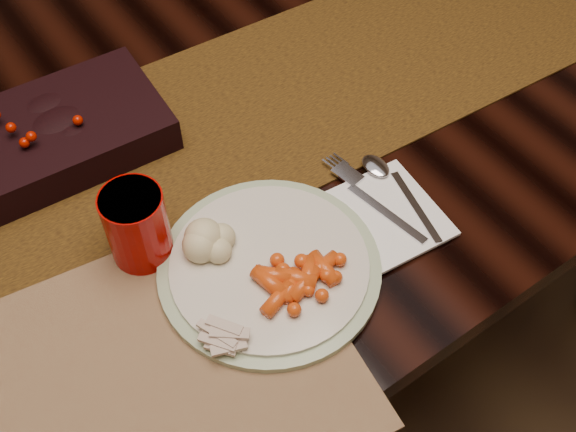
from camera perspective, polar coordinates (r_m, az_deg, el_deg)
floor at (r=1.68m, az=-6.09°, el=-10.85°), size 5.00×5.00×0.00m
dining_table at (r=1.36m, az=-7.42°, el=-3.82°), size 1.80×1.00×0.75m
table_runner at (r=1.03m, az=-10.75°, el=4.76°), size 1.70×0.45×0.00m
centerpiece at (r=1.04m, az=-19.43°, el=5.80°), size 0.36×0.21×0.07m
placemat_main at (r=0.84m, az=-12.23°, el=-13.01°), size 0.53×0.42×0.00m
dinner_plate at (r=0.89m, az=-1.49°, el=-4.05°), size 0.32×0.32×0.02m
baby_carrots at (r=0.85m, az=0.47°, el=-5.14°), size 0.13×0.11×0.02m
mashed_potatoes at (r=0.88m, az=-5.56°, el=-1.24°), size 0.10×0.10×0.05m
turkey_shreds at (r=0.82m, az=-4.68°, el=-9.28°), size 0.08×0.08×0.02m
napkin at (r=0.95m, az=7.95°, el=0.15°), size 0.14×0.16×0.00m
fork at (r=0.95m, az=7.01°, el=1.02°), size 0.05×0.17×0.00m
spoon at (r=0.97m, az=9.05°, el=1.75°), size 0.07×0.16×0.00m
red_cup at (r=0.88m, az=-11.85°, el=-0.75°), size 0.09×0.09×0.11m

